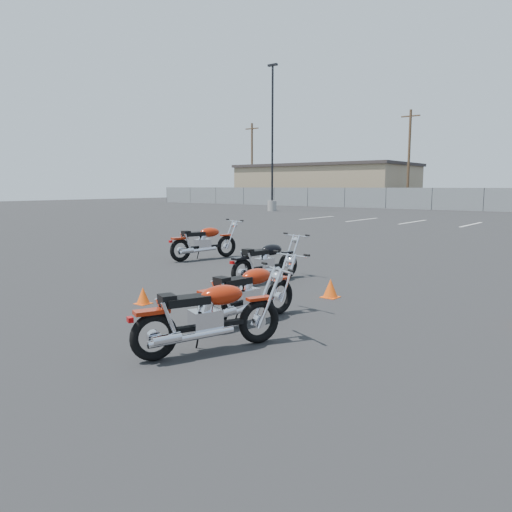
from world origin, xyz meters
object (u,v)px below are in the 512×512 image
Objects in this scene: motorcycle_rear_red at (209,316)px; motorcycle_third_red at (248,293)px; motorcycle_front_red at (204,242)px; motorcycle_second_black at (266,261)px.

motorcycle_third_red is at bearing 108.65° from motorcycle_rear_red.
motorcycle_second_black is (3.19, -1.55, -0.04)m from motorcycle_front_red.
motorcycle_front_red is at bearing 133.98° from motorcycle_rear_red.
motorcycle_second_black reaches higher than motorcycle_third_red.
motorcycle_rear_red is (0.43, -1.28, 0.01)m from motorcycle_third_red.
motorcycle_second_black is 1.00× the size of motorcycle_third_red.
motorcycle_second_black is at bearing -25.90° from motorcycle_front_red.
motorcycle_third_red is 1.35m from motorcycle_rear_red.
motorcycle_front_red is 7.51m from motorcycle_rear_red.
motorcycle_second_black is 3.03m from motorcycle_third_red.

